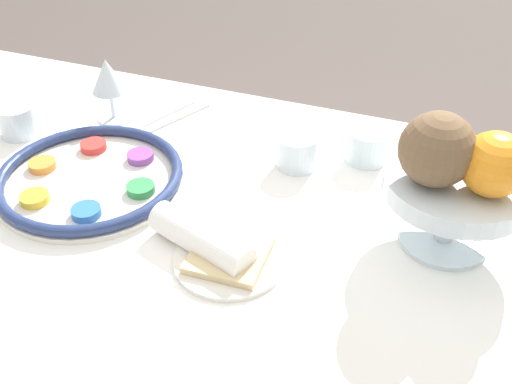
# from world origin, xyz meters

# --- Properties ---
(dining_table) EXTENTS (1.54, 0.82, 0.76)m
(dining_table) POSITION_xyz_m (0.00, 0.00, 0.38)
(dining_table) COLOR white
(dining_table) RESTS_ON ground_plane
(seder_plate) EXTENTS (0.33, 0.33, 0.03)m
(seder_plate) POSITION_xyz_m (-0.22, -0.01, 0.77)
(seder_plate) COLOR silver
(seder_plate) RESTS_ON dining_table
(wine_glass) EXTENTS (0.07, 0.07, 0.13)m
(wine_glass) POSITION_xyz_m (-0.31, 0.21, 0.85)
(wine_glass) COLOR silver
(wine_glass) RESTS_ON dining_table
(fruit_stand) EXTENTS (0.21, 0.21, 0.12)m
(fruit_stand) POSITION_xyz_m (0.38, 0.05, 0.86)
(fruit_stand) COLOR silver
(fruit_stand) RESTS_ON dining_table
(orange_fruit) EXTENTS (0.09, 0.09, 0.09)m
(orange_fruit) POSITION_xyz_m (0.42, 0.03, 0.93)
(orange_fruit) COLOR orange
(orange_fruit) RESTS_ON fruit_stand
(coconut) EXTENTS (0.11, 0.11, 0.11)m
(coconut) POSITION_xyz_m (0.34, 0.03, 0.94)
(coconut) COLOR brown
(coconut) RESTS_ON fruit_stand
(bread_plate) EXTENTS (0.17, 0.17, 0.02)m
(bread_plate) POSITION_xyz_m (0.09, -0.11, 0.77)
(bread_plate) COLOR silver
(bread_plate) RESTS_ON dining_table
(napkin_roll) EXTENTS (0.19, 0.11, 0.05)m
(napkin_roll) POSITION_xyz_m (0.04, -0.10, 0.78)
(napkin_roll) COLOR white
(napkin_roll) RESTS_ON dining_table
(cup_near) EXTENTS (0.07, 0.07, 0.06)m
(cup_near) POSITION_xyz_m (0.22, 0.24, 0.79)
(cup_near) COLOR silver
(cup_near) RESTS_ON dining_table
(cup_mid) EXTENTS (0.07, 0.07, 0.06)m
(cup_mid) POSITION_xyz_m (-0.45, 0.09, 0.79)
(cup_mid) COLOR silver
(cup_mid) RESTS_ON dining_table
(cup_far) EXTENTS (0.07, 0.07, 0.06)m
(cup_far) POSITION_xyz_m (0.10, 0.18, 0.79)
(cup_far) COLOR silver
(cup_far) RESTS_ON dining_table
(fork_left) EXTENTS (0.08, 0.17, 0.01)m
(fork_left) POSITION_xyz_m (-0.22, 0.25, 0.76)
(fork_left) COLOR silver
(fork_left) RESTS_ON dining_table
(fork_right) EXTENTS (0.09, 0.16, 0.01)m
(fork_right) POSITION_xyz_m (-0.19, 0.25, 0.76)
(fork_right) COLOR silver
(fork_right) RESTS_ON dining_table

